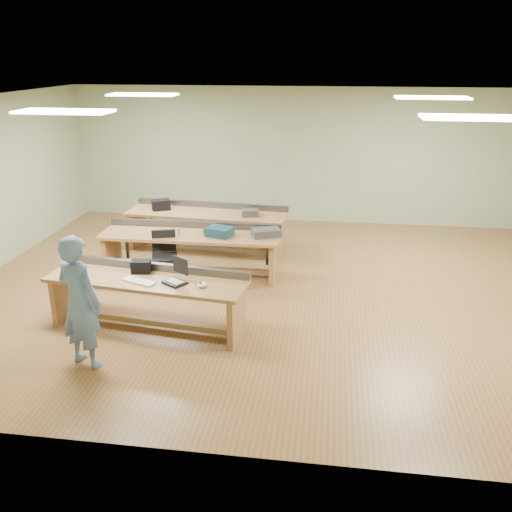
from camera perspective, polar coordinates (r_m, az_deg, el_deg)
name	(u,v)px	position (r m, az deg, el deg)	size (l,w,h in m)	color
floor	(271,289)	(8.99, 1.57, -3.47)	(10.00, 10.00, 0.00)	brown
ceiling	(273,101)	(8.24, 1.78, 15.95)	(10.00, 10.00, 0.00)	silver
wall_back	(292,156)	(12.39, 3.77, 10.47)	(10.00, 0.04, 3.00)	#93A27B
wall_front	(221,317)	(4.78, -3.74, -6.40)	(10.00, 0.04, 3.00)	#93A27B
fluor_panels	(273,104)	(8.24, 1.78, 15.74)	(6.20, 3.50, 0.03)	white
workbench_front	(148,291)	(7.71, -11.30, -3.62)	(2.88, 1.08, 0.86)	#A37B44
workbench_mid	(191,243)	(9.48, -6.84, 1.33)	(3.10, 0.85, 0.86)	#A37B44
workbench_back	(207,221)	(10.72, -5.18, 3.67)	(3.18, 1.07, 0.86)	#A37B44
person	(80,302)	(6.88, -18.05, -4.63)	(0.62, 0.41, 1.71)	#6579A6
laptop_base	(175,283)	(7.38, -8.55, -2.78)	(0.29, 0.24, 0.03)	black
laptop_screen	(180,265)	(7.37, -7.96, -0.99)	(0.29, 0.01, 0.23)	black
keyboard	(139,281)	(7.51, -12.19, -2.62)	(0.48, 0.16, 0.03)	white
trackball_mouse	(202,285)	(7.24, -5.70, -3.01)	(0.12, 0.15, 0.06)	white
camera_bag	(141,267)	(7.81, -12.00, -1.09)	(0.27, 0.17, 0.18)	black
task_chair	(165,264)	(9.26, -9.54, -0.87)	(0.60, 0.60, 0.88)	black
parts_bin_teal	(219,232)	(9.22, -3.87, 2.58)	(0.42, 0.32, 0.15)	#133340
parts_bin_grey	(266,233)	(9.18, 1.07, 2.48)	(0.47, 0.30, 0.13)	#363639
mug	(206,232)	(9.32, -5.25, 2.56)	(0.11, 0.11, 0.09)	#363639
drinks_can	(179,231)	(9.36, -8.09, 2.60)	(0.06, 0.06, 0.12)	silver
storage_box_back	(161,205)	(10.92, -9.98, 5.34)	(0.35, 0.25, 0.20)	black
tray_back	(250,213)	(10.34, -0.61, 4.57)	(0.31, 0.23, 0.12)	#363639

